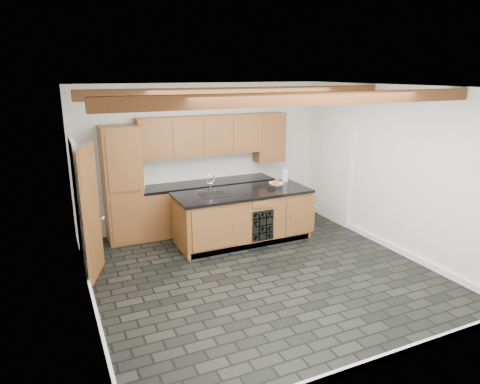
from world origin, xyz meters
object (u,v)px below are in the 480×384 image
object	(u,v)px
island	(243,216)
kitchen_scale	(272,188)
fruit_bowl	(276,184)
paper_towel	(285,175)

from	to	relation	value
island	kitchen_scale	bearing A→B (deg)	-5.91
kitchen_scale	fruit_bowl	xyz separation A→B (m)	(0.18, 0.15, 0.01)
island	paper_towel	xyz separation A→B (m)	(1.06, 0.34, 0.58)
kitchen_scale	paper_towel	world-z (taller)	paper_towel
kitchen_scale	fruit_bowl	bearing A→B (deg)	62.67
fruit_bowl	kitchen_scale	bearing A→B (deg)	-140.95
island	paper_towel	bearing A→B (deg)	17.70
island	kitchen_scale	size ratio (longest dim) A/B	13.48
paper_towel	fruit_bowl	bearing A→B (deg)	-143.59
fruit_bowl	paper_towel	bearing A→B (deg)	36.41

